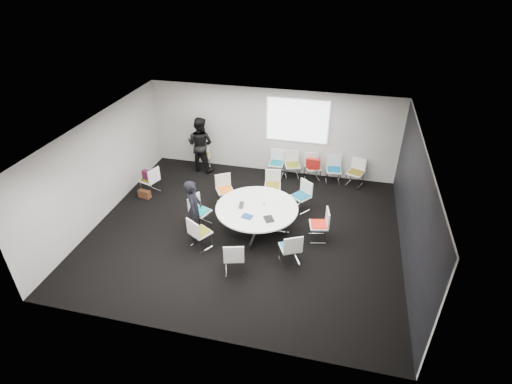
% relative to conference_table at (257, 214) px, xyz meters
% --- Properties ---
extents(room_shell, '(8.08, 7.08, 2.88)m').
position_rel_conference_table_xyz_m(room_shell, '(-0.20, -0.10, 0.87)').
color(room_shell, black).
rests_on(room_shell, ground).
extents(conference_table, '(2.13, 2.13, 0.73)m').
position_rel_conference_table_xyz_m(conference_table, '(0.00, 0.00, 0.00)').
color(conference_table, silver).
rests_on(conference_table, ground).
extents(projection_screen, '(1.90, 0.03, 1.35)m').
position_rel_conference_table_xyz_m(projection_screen, '(0.51, 3.36, 1.32)').
color(projection_screen, white).
rests_on(projection_screen, room_shell).
extents(chair_ring_a, '(0.53, 0.54, 0.88)m').
position_rel_conference_table_xyz_m(chair_ring_a, '(1.62, -0.00, -0.25)').
color(chair_ring_a, silver).
rests_on(chair_ring_a, ground).
extents(chair_ring_b, '(0.64, 0.64, 0.88)m').
position_rel_conference_table_xyz_m(chair_ring_b, '(0.99, 1.25, -0.25)').
color(chair_ring_b, silver).
rests_on(chair_ring_b, ground).
extents(chair_ring_c, '(0.52, 0.51, 0.88)m').
position_rel_conference_table_xyz_m(chair_ring_c, '(0.09, 1.65, -0.25)').
color(chair_ring_c, silver).
rests_on(chair_ring_c, ground).
extents(chair_ring_d, '(0.63, 0.62, 0.88)m').
position_rel_conference_table_xyz_m(chair_ring_d, '(-1.20, 1.07, -0.25)').
color(chair_ring_d, silver).
rests_on(chair_ring_d, ground).
extents(chair_ring_e, '(0.58, 0.59, 0.88)m').
position_rel_conference_table_xyz_m(chair_ring_e, '(-1.52, -0.13, -0.25)').
color(chair_ring_e, silver).
rests_on(chair_ring_e, ground).
extents(chair_ring_f, '(0.63, 0.62, 0.88)m').
position_rel_conference_table_xyz_m(chair_ring_f, '(-1.21, -1.00, -0.25)').
color(chair_ring_f, silver).
rests_on(chair_ring_f, ground).
extents(chair_ring_g, '(0.56, 0.56, 0.88)m').
position_rel_conference_table_xyz_m(chair_ring_g, '(-0.14, -1.66, -0.25)').
color(chair_ring_g, silver).
rests_on(chair_ring_g, ground).
extents(chair_ring_h, '(0.61, 0.61, 0.88)m').
position_rel_conference_table_xyz_m(chair_ring_h, '(1.05, -1.06, -0.25)').
color(chair_ring_h, silver).
rests_on(chair_ring_h, ground).
extents(chair_back_a, '(0.46, 0.45, 0.88)m').
position_rel_conference_table_xyz_m(chair_back_a, '(-0.06, 3.07, -0.25)').
color(chair_back_a, silver).
rests_on(chair_back_a, ground).
extents(chair_back_b, '(0.57, 0.56, 0.88)m').
position_rel_conference_table_xyz_m(chair_back_b, '(0.47, 3.06, -0.25)').
color(chair_back_b, silver).
rests_on(chair_back_b, ground).
extents(chair_back_c, '(0.60, 0.59, 0.88)m').
position_rel_conference_table_xyz_m(chair_back_c, '(1.13, 3.07, -0.25)').
color(chair_back_c, silver).
rests_on(chair_back_c, ground).
extents(chair_back_d, '(0.52, 0.51, 0.88)m').
position_rel_conference_table_xyz_m(chair_back_d, '(1.79, 3.05, -0.25)').
color(chair_back_d, silver).
rests_on(chair_back_d, ground).
extents(chair_back_e, '(0.59, 0.58, 0.88)m').
position_rel_conference_table_xyz_m(chair_back_e, '(2.46, 3.02, -0.25)').
color(chair_back_e, silver).
rests_on(chair_back_e, ground).
extents(chair_spare_left, '(0.57, 0.58, 0.88)m').
position_rel_conference_table_xyz_m(chair_spare_left, '(-3.57, 1.11, -0.25)').
color(chair_spare_left, silver).
rests_on(chair_spare_left, ground).
extents(chair_person_back, '(0.58, 0.57, 0.88)m').
position_rel_conference_table_xyz_m(chair_person_back, '(-2.59, 3.06, -0.25)').
color(chair_person_back, silver).
rests_on(chair_person_back, ground).
extents(person_main, '(0.53, 0.68, 1.65)m').
position_rel_conference_table_xyz_m(person_main, '(-1.48, -0.61, 0.30)').
color(person_main, black).
rests_on(person_main, ground).
extents(person_back, '(1.01, 0.84, 1.87)m').
position_rel_conference_table_xyz_m(person_back, '(-2.58, 2.89, 0.40)').
color(person_back, black).
rests_on(person_back, ground).
extents(laptop, '(0.26, 0.36, 0.03)m').
position_rel_conference_table_xyz_m(laptop, '(-0.37, -0.00, 0.21)').
color(laptop, '#333338').
rests_on(laptop, conference_table).
extents(laptop_lid, '(0.08, 0.30, 0.22)m').
position_rel_conference_table_xyz_m(laptop_lid, '(-0.47, -0.02, 0.33)').
color(laptop_lid, silver).
rests_on(laptop_lid, conference_table).
extents(notebook_black, '(0.33, 0.37, 0.02)m').
position_rel_conference_table_xyz_m(notebook_black, '(0.41, -0.45, 0.21)').
color(notebook_black, black).
rests_on(notebook_black, conference_table).
extents(tablet_folio, '(0.30, 0.26, 0.03)m').
position_rel_conference_table_xyz_m(tablet_folio, '(-0.14, -0.47, 0.21)').
color(tablet_folio, navy).
rests_on(tablet_folio, conference_table).
extents(papers_right, '(0.37, 0.34, 0.00)m').
position_rel_conference_table_xyz_m(papers_right, '(0.57, 0.32, 0.20)').
color(papers_right, silver).
rests_on(papers_right, conference_table).
extents(papers_front, '(0.33, 0.25, 0.00)m').
position_rel_conference_table_xyz_m(papers_front, '(0.59, -0.10, 0.20)').
color(papers_front, white).
rests_on(papers_front, conference_table).
extents(cup, '(0.08, 0.08, 0.09)m').
position_rel_conference_table_xyz_m(cup, '(0.15, 0.17, 0.25)').
color(cup, white).
rests_on(cup, conference_table).
extents(phone, '(0.15, 0.08, 0.01)m').
position_rel_conference_table_xyz_m(phone, '(0.49, -0.50, 0.20)').
color(phone, black).
rests_on(phone, conference_table).
extents(maroon_bag, '(0.41, 0.17, 0.28)m').
position_rel_conference_table_xyz_m(maroon_bag, '(-3.59, 1.12, 0.09)').
color(maroon_bag, '#47132C').
rests_on(maroon_bag, chair_spare_left).
extents(brown_bag, '(0.38, 0.22, 0.24)m').
position_rel_conference_table_xyz_m(brown_bag, '(-3.67, 0.81, -0.41)').
color(brown_bag, '#492817').
rests_on(brown_bag, ground).
extents(red_jacket, '(0.45, 0.18, 0.36)m').
position_rel_conference_table_xyz_m(red_jacket, '(1.13, 2.84, 0.17)').
color(red_jacket, '#A91914').
rests_on(red_jacket, chair_back_c).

